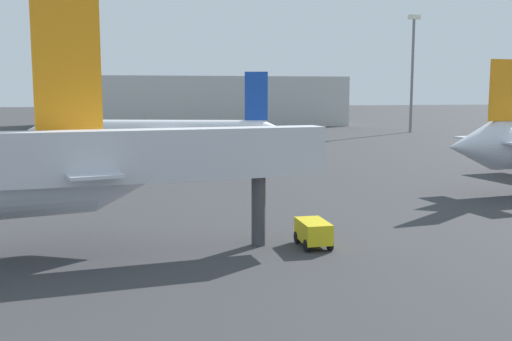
% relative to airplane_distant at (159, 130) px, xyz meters
% --- Properties ---
extents(airplane_distant, '(30.33, 23.21, 9.89)m').
position_rel_airplane_distant_xyz_m(airplane_distant, '(0.00, 0.00, 0.00)').
color(airplane_distant, white).
rests_on(airplane_distant, ground_plane).
extents(jet_bridge, '(23.89, 4.59, 6.13)m').
position_rel_airplane_distant_xyz_m(jet_bridge, '(-7.22, -42.87, 1.52)').
color(jet_bridge, silver).
rests_on(jet_bridge, ground_plane).
extents(baggage_cart, '(1.38, 2.41, 1.30)m').
position_rel_airplane_distant_xyz_m(baggage_cart, '(4.98, -42.78, -2.36)').
color(baggage_cart, gold).
rests_on(baggage_cart, ground_plane).
extents(light_mast_right, '(2.40, 0.50, 21.55)m').
position_rel_airplane_distant_xyz_m(light_mast_right, '(48.61, 32.08, 8.94)').
color(light_mast_right, slate).
rests_on(light_mast_right, ground_plane).
extents(terminal_building, '(65.50, 22.26, 10.82)m').
position_rel_airplane_distant_xyz_m(terminal_building, '(11.82, 64.12, 2.29)').
color(terminal_building, '#B7B7B2').
rests_on(terminal_building, ground_plane).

